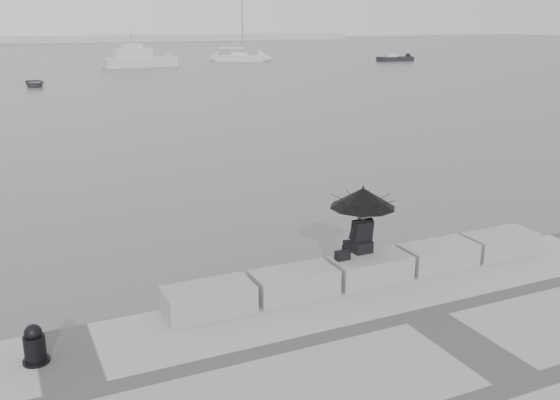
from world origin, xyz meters
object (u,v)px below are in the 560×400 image
seated_person (363,203)px  sailboat_right (240,57)px  motor_cruiser (140,59)px  small_motorboat (395,59)px  dinghy (34,83)px  mooring_bollard (35,347)px

seated_person → sailboat_right: size_ratio=0.11×
seated_person → sailboat_right: 75.92m
motor_cruiser → small_motorboat: motor_cruiser is taller
seated_person → motor_cruiser: motor_cruiser is taller
seated_person → dinghy: seated_person is taller
seated_person → small_motorboat: (44.95, 62.87, -1.71)m
small_motorboat → dinghy: size_ratio=1.49×
seated_person → mooring_bollard: bearing=-172.7°
mooring_bollard → motor_cruiser: (16.91, 67.63, 0.12)m
small_motorboat → dinghy: 50.04m
seated_person → small_motorboat: size_ratio=0.27×
mooring_bollard → motor_cruiser: 69.71m
small_motorboat → sailboat_right: bearing=158.8°
seated_person → dinghy: size_ratio=0.40×
seated_person → mooring_bollard: (-6.32, -0.84, -1.26)m
motor_cruiser → dinghy: motor_cruiser is taller
small_motorboat → motor_cruiser: bearing=176.1°
mooring_bollard → motor_cruiser: bearing=76.0°
mooring_bollard → seated_person: bearing=7.5°
motor_cruiser → seated_person: bearing=-103.6°
seated_person → dinghy: bearing=93.1°
sailboat_right → mooring_bollard: bearing=-87.3°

